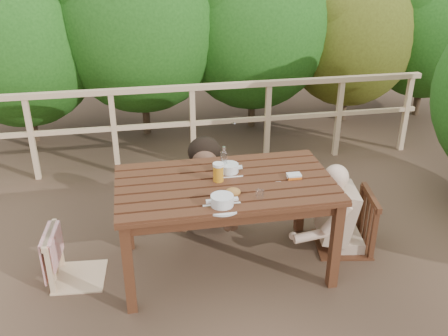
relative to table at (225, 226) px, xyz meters
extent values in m
plane|color=brown|center=(0.00, 0.00, -0.40)|extent=(60.00, 60.00, 0.00)
cube|color=#3E2012|center=(0.00, 0.00, 0.00)|extent=(1.71, 0.96, 0.79)
cube|color=#D3AD84|center=(-1.21, 0.06, 0.03)|extent=(0.46, 0.46, 0.85)
cube|color=#3E2012|center=(-0.03, 0.84, 0.04)|extent=(0.49, 0.49, 0.86)
cube|color=#3E2012|center=(1.10, 0.10, 0.09)|extent=(0.56, 0.56, 0.98)
cube|color=#D3AD84|center=(0.00, 2.00, 0.11)|extent=(5.60, 0.10, 1.01)
cylinder|color=white|center=(-0.09, -0.36, 0.44)|extent=(0.28, 0.28, 0.09)
cylinder|color=white|center=(0.06, 0.16, 0.44)|extent=(0.26, 0.26, 0.09)
ellipsoid|color=#A55A27|center=(0.01, -0.22, 0.43)|extent=(0.12, 0.09, 0.07)
cylinder|color=orange|center=(-0.05, 0.02, 0.48)|extent=(0.09, 0.09, 0.17)
cylinder|color=white|center=(0.02, 0.18, 0.51)|extent=(0.06, 0.06, 0.23)
cylinder|color=silver|center=(0.20, -0.30, 0.43)|extent=(0.06, 0.06, 0.08)
cube|color=white|center=(0.55, -0.04, 0.42)|extent=(0.11, 0.08, 0.05)
camera|label=1|loc=(-0.65, -3.41, 2.21)|focal=39.97mm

